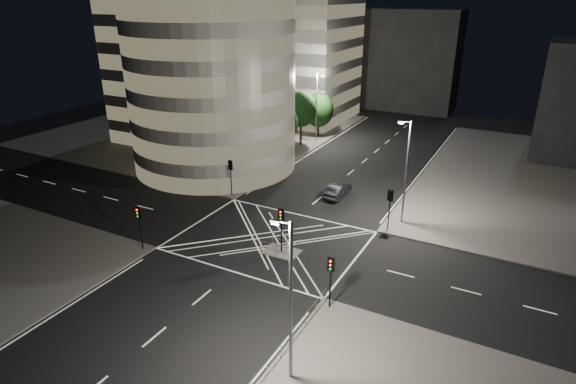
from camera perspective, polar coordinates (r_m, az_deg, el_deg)
The scene contains 24 objects.
ground at distance 43.69m, azimuth -2.14°, elevation -5.71°, with size 120.00×120.00×0.00m, color black.
sidewalk_far_left at distance 79.99m, azimuth -10.51°, elevation 7.29°, with size 42.00×42.00×0.15m, color #565350.
central_island at distance 41.64m, azimuth -0.78°, elevation -7.10°, with size 3.00×2.00×0.15m, color slate.
office_tower_curved at distance 66.16m, azimuth -10.00°, elevation 15.30°, with size 30.00×29.00×27.20m.
office_block_rear at distance 86.38m, azimuth -0.85°, elevation 16.26°, with size 24.00×16.00×22.00m, color gray.
building_far_end at distance 94.84m, azimuth 14.01°, elevation 14.89°, with size 18.00×8.00×18.00m, color black.
tree_a at distance 54.09m, azimuth -7.08°, elevation 5.52°, with size 4.14×4.14×7.21m.
tree_b at distance 58.84m, azimuth -3.74°, elevation 7.19°, with size 4.56×4.56×7.59m.
tree_c at distance 63.94m, azimuth -0.89°, elevation 8.11°, with size 4.66×4.66×7.24m.
tree_d at distance 68.94m, azimuth 1.56°, elevation 9.77°, with size 4.40×4.40×7.78m.
tree_e at distance 74.51m, azimuth 3.65°, elevation 9.68°, with size 4.56×4.56×6.56m.
traffic_signal_fl at distance 52.10m, azimuth -6.82°, elevation 2.47°, with size 0.55×0.22×4.00m.
traffic_signal_nl at distance 42.58m, azimuth -17.22°, elevation -3.19°, with size 0.55×0.22×4.00m.
traffic_signal_fr at distance 45.02m, azimuth 11.98°, elevation -1.20°, with size 0.55×0.22×4.00m.
traffic_signal_nr at distance 33.55m, azimuth 5.09°, elevation -9.54°, with size 0.55×0.22×4.00m.
traffic_signal_island at distance 40.31m, azimuth -0.80°, elevation -3.59°, with size 0.55×0.22×4.00m.
street_lamp_left_near at distance 55.74m, azimuth -4.44°, elevation 6.75°, with size 1.25×0.25×10.00m.
street_lamp_left_far at distance 71.10m, azimuth 3.44°, elevation 10.26°, with size 1.25×0.25×10.00m.
street_lamp_right_far at distance 45.90m, azimuth 13.81°, elevation 2.64°, with size 1.25×0.25×10.00m.
street_lamp_right_near at distance 26.43m, azimuth 0.22°, elevation -12.44°, with size 1.25×0.25×10.00m.
railing_near_right at distance 31.10m, azimuth -0.05°, elevation -17.45°, with size 0.06×11.70×1.10m, color slate.
railing_island_south at distance 40.65m, azimuth -1.40°, elevation -6.89°, with size 2.80×0.06×1.10m, color slate.
railing_island_north at distance 42.03m, azimuth -0.19°, elevation -5.82°, with size 2.80×0.06×1.10m, color slate.
sedan at distance 52.68m, azimuth 5.92°, elevation 0.21°, with size 1.57×4.49×1.48m, color black.
Camera 1 is at (19.54, -33.12, 20.72)m, focal length 30.00 mm.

